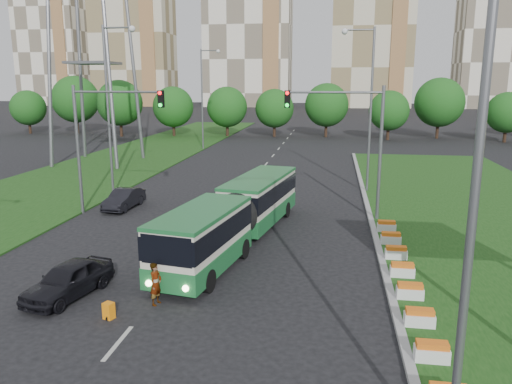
% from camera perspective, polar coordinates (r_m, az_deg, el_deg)
% --- Properties ---
extents(ground, '(360.00, 360.00, 0.00)m').
position_cam_1_polar(ground, '(21.67, -1.50, -9.75)').
color(ground, black).
rests_on(ground, ground).
extents(grass_median, '(14.00, 60.00, 0.15)m').
position_cam_1_polar(grass_median, '(30.39, 26.46, -4.36)').
color(grass_median, '#174012').
rests_on(grass_median, ground).
extents(median_kerb, '(0.30, 60.00, 0.18)m').
position_cam_1_polar(median_kerb, '(29.00, 13.26, -4.09)').
color(median_kerb, '#9B9B9B').
rests_on(median_kerb, ground).
extents(left_verge, '(12.00, 110.00, 0.10)m').
position_cam_1_polar(left_verge, '(50.34, -16.83, 2.65)').
color(left_verge, '#174012').
rests_on(left_verge, ground).
extents(lane_markings, '(0.20, 100.00, 0.01)m').
position_cam_1_polar(lane_markings, '(41.11, -0.68, 0.99)').
color(lane_markings, '#AFB0A9').
rests_on(lane_markings, ground).
extents(flower_planters, '(1.10, 15.90, 0.60)m').
position_cam_1_polar(flower_planters, '(21.15, 16.76, -9.56)').
color(flower_planters, silver).
rests_on(flower_planters, grass_median).
extents(traffic_mast_median, '(5.76, 0.32, 8.00)m').
position_cam_1_polar(traffic_mast_median, '(29.89, 11.03, 6.80)').
color(traffic_mast_median, slate).
rests_on(traffic_mast_median, ground).
extents(traffic_mast_left, '(5.76, 0.32, 8.00)m').
position_cam_1_polar(traffic_mast_left, '(32.08, -17.27, 6.84)').
color(traffic_mast_left, slate).
rests_on(traffic_mast_left, ground).
extents(street_lamps, '(36.00, 60.00, 12.00)m').
position_cam_1_polar(street_lamps, '(30.54, -3.81, 8.34)').
color(street_lamps, slate).
rests_on(street_lamps, ground).
extents(tree_line, '(120.00, 8.00, 9.00)m').
position_cam_1_polar(tree_line, '(75.10, 13.79, 9.33)').
color(tree_line, '#185416').
rests_on(tree_line, ground).
extents(apartment_tower_west, '(26.00, 15.00, 48.00)m').
position_cam_1_polar(apartment_tower_west, '(183.75, -13.85, 17.10)').
color(apartment_tower_west, beige).
rests_on(apartment_tower_west, ground).
extents(apartment_tower_cwest, '(28.00, 15.00, 52.00)m').
position_cam_1_polar(apartment_tower_cwest, '(173.04, -0.88, 18.41)').
color(apartment_tower_cwest, white).
rests_on(apartment_tower_cwest, ground).
extents(apartment_tower_ceast, '(25.00, 15.00, 50.00)m').
position_cam_1_polar(apartment_tower_ceast, '(170.94, 13.15, 17.84)').
color(apartment_tower_ceast, beige).
rests_on(apartment_tower_ceast, ground).
extents(apartment_tower_east, '(27.00, 15.00, 47.00)m').
position_cam_1_polar(apartment_tower_east, '(178.00, 26.61, 16.18)').
color(apartment_tower_east, white).
rests_on(apartment_tower_east, ground).
extents(midrise_west, '(22.00, 14.00, 36.00)m').
position_cam_1_polar(midrise_west, '(196.54, -22.14, 14.48)').
color(midrise_west, white).
rests_on(midrise_west, ground).
extents(articulated_bus, '(2.36, 15.12, 2.49)m').
position_cam_1_polar(articulated_bus, '(25.68, -2.38, -2.58)').
color(articulated_bus, beige).
rests_on(articulated_bus, ground).
extents(car_left_near, '(2.51, 4.30, 1.38)m').
position_cam_1_polar(car_left_near, '(20.96, -20.66, -9.36)').
color(car_left_near, black).
rests_on(car_left_near, ground).
extents(car_left_far, '(1.58, 3.99, 1.29)m').
position_cam_1_polar(car_left_far, '(34.00, -14.86, -0.77)').
color(car_left_far, black).
rests_on(car_left_far, ground).
extents(pedestrian, '(0.52, 0.67, 1.64)m').
position_cam_1_polar(pedestrian, '(19.31, -11.39, -10.25)').
color(pedestrian, gray).
rests_on(pedestrian, ground).
extents(shopping_trolley, '(0.35, 0.37, 0.60)m').
position_cam_1_polar(shopping_trolley, '(18.83, -16.48, -12.89)').
color(shopping_trolley, orange).
rests_on(shopping_trolley, ground).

